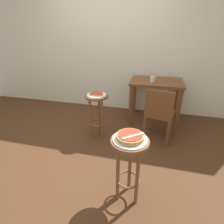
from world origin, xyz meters
TOP-DOWN VIEW (x-y plane):
  - ground_plane at (0.00, 0.00)m, footprint 6.00×6.00m
  - back_wall at (0.00, 1.65)m, footprint 6.00×0.10m
  - stool_foreground at (0.78, -0.66)m, footprint 0.35×0.35m
  - serving_plate_foreground at (0.78, -0.66)m, footprint 0.32×0.32m
  - pizza_foreground at (0.78, -0.66)m, footprint 0.25×0.25m
  - stool_middle at (0.11, 0.39)m, footprint 0.35×0.35m
  - serving_plate_middle at (0.11, 0.39)m, footprint 0.29×0.29m
  - pizza_middle at (0.11, 0.39)m, footprint 0.21×0.21m
  - dining_table at (0.97, 1.21)m, footprint 0.92×0.66m
  - cup_near_edge at (0.89, 1.11)m, footprint 0.08×0.08m
  - condiment_shaker at (0.93, 1.18)m, footprint 0.04×0.04m
  - wooden_chair at (1.05, 0.52)m, footprint 0.47×0.47m
  - pizza_server_knife at (0.81, -0.68)m, footprint 0.18×0.16m

SIDE VIEW (x-z plane):
  - ground_plane at x=0.00m, z-range 0.00..0.00m
  - wooden_chair at x=1.05m, z-range 0.04..0.89m
  - stool_foreground at x=0.78m, z-range 0.16..0.88m
  - stool_middle at x=0.11m, z-range 0.16..0.88m
  - dining_table at x=0.97m, z-range 0.25..1.03m
  - serving_plate_foreground at x=0.78m, z-range 0.72..0.73m
  - serving_plate_middle at x=0.11m, z-range 0.72..0.73m
  - pizza_middle at x=0.11m, z-range 0.73..0.75m
  - pizza_foreground at x=0.78m, z-range 0.73..0.77m
  - pizza_server_knife at x=0.81m, z-range 0.77..0.78m
  - condiment_shaker at x=0.93m, z-range 0.78..0.86m
  - cup_near_edge at x=0.89m, z-range 0.78..0.88m
  - back_wall at x=0.00m, z-range 0.00..3.00m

